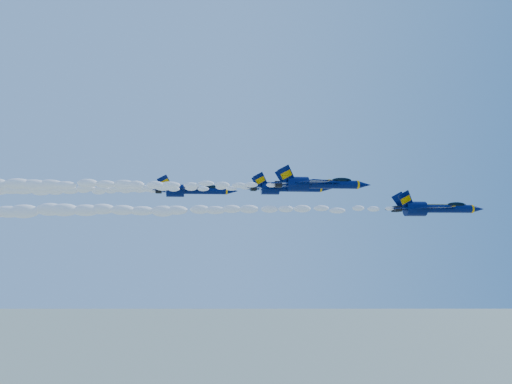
{
  "coord_description": "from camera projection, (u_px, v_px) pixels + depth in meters",
  "views": [
    {
      "loc": [
        -15.77,
        -87.42,
        145.02
      ],
      "look_at": [
        -5.4,
        0.43,
        152.87
      ],
      "focal_mm": 35.0,
      "sensor_mm": 36.0,
      "label": 1
    }
  ],
  "objects": [
    {
      "name": "smoke_trail_jet_fourth",
      "position": [
        4.0,
        191.0,
        97.77
      ],
      "size": [
        58.94,
        2.27,
        2.05
      ],
      "primitive_type": "ellipsoid",
      "color": "white"
    },
    {
      "name": "smoke_trail_jet_lead",
      "position": [
        203.0,
        210.0,
        73.82
      ],
      "size": [
        58.94,
        2.03,
        1.83
      ],
      "primitive_type": "ellipsoid",
      "color": "white"
    },
    {
      "name": "jet_fourth",
      "position": [
        192.0,
        190.0,
        102.09
      ],
      "size": [
        16.79,
        13.77,
        6.24
      ],
      "color": "#030E3C"
    },
    {
      "name": "smoke_trail_jet_third",
      "position": [
        91.0,
        188.0,
        91.1
      ],
      "size": [
        58.94,
        2.14,
        1.93
      ],
      "primitive_type": "ellipsoid",
      "color": "white"
    },
    {
      "name": "smoke_trail_jet_second",
      "position": [
        92.0,
        184.0,
        79.02
      ],
      "size": [
        58.94,
        2.24,
        2.02
      ],
      "primitive_type": "ellipsoid",
      "color": "white"
    },
    {
      "name": "jet_second",
      "position": [
        317.0,
        184.0,
        83.33
      ],
      "size": [
        16.56,
        13.58,
        6.15
      ],
      "color": "#030E3C"
    },
    {
      "name": "jet_third",
      "position": [
        286.0,
        188.0,
        95.37
      ],
      "size": [
        15.81,
        12.97,
        5.87
      ],
      "color": "#030E3C"
    },
    {
      "name": "jet_lead",
      "position": [
        433.0,
        208.0,
        78.05
      ],
      "size": [
        15.01,
        12.32,
        5.58
      ],
      "color": "#030E3C"
    }
  ]
}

